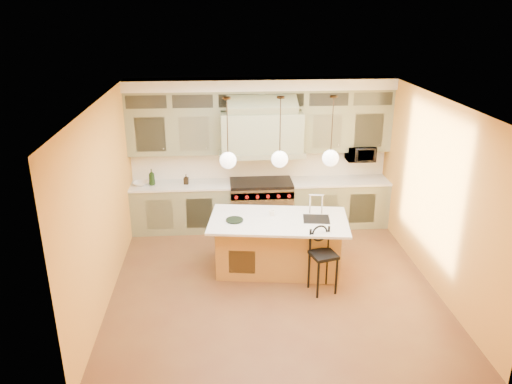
{
  "coord_description": "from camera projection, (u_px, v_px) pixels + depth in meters",
  "views": [
    {
      "loc": [
        -0.8,
        -6.91,
        4.18
      ],
      "look_at": [
        -0.21,
        0.7,
        1.29
      ],
      "focal_mm": 35.0,
      "sensor_mm": 36.0,
      "label": 1
    }
  ],
  "objects": [
    {
      "name": "cup",
      "position": [
        272.0,
        213.0,
        8.17
      ],
      "size": [
        0.11,
        0.11,
        0.09
      ],
      "primitive_type": "imported",
      "rotation": [
        0.0,
        0.0,
        0.16
      ],
      "color": "white",
      "rests_on": "kitchen_island"
    },
    {
      "name": "wall_back",
      "position": [
        260.0,
        152.0,
        9.8
      ],
      "size": [
        5.0,
        0.0,
        5.0
      ],
      "primitive_type": "plane",
      "rotation": [
        1.57,
        0.0,
        0.0
      ],
      "color": "gold",
      "rests_on": "ground"
    },
    {
      "name": "pendant_left",
      "position": [
        228.0,
        159.0,
        7.66
      ],
      "size": [
        0.26,
        0.26,
        1.11
      ],
      "color": "#2D2319",
      "rests_on": "ceiling"
    },
    {
      "name": "kitchen_island",
      "position": [
        278.0,
        243.0,
        8.24
      ],
      "size": [
        2.36,
        1.48,
        1.35
      ],
      "rotation": [
        0.0,
        0.0,
        -0.14
      ],
      "color": "#B07D3E",
      "rests_on": "floor"
    },
    {
      "name": "oil_bottle_b",
      "position": [
        186.0,
        179.0,
        9.52
      ],
      "size": [
        0.1,
        0.1,
        0.19
      ],
      "primitive_type": "imported",
      "rotation": [
        0.0,
        0.0,
        -0.16
      ],
      "color": "black",
      "rests_on": "back_cabinetry"
    },
    {
      "name": "wall_right",
      "position": [
        435.0,
        194.0,
        7.65
      ],
      "size": [
        0.0,
        5.0,
        5.0
      ],
      "primitive_type": "plane",
      "rotation": [
        1.57,
        0.0,
        -1.57
      ],
      "color": "gold",
      "rests_on": "ground"
    },
    {
      "name": "back_cabinetry",
      "position": [
        261.0,
        157.0,
        9.56
      ],
      "size": [
        5.0,
        0.77,
        2.9
      ],
      "color": "#76795A",
      "rests_on": "floor"
    },
    {
      "name": "microwave",
      "position": [
        360.0,
        153.0,
        9.71
      ],
      "size": [
        0.54,
        0.37,
        0.3
      ],
      "primitive_type": "imported",
      "color": "black",
      "rests_on": "back_cabinetry"
    },
    {
      "name": "ceiling",
      "position": [
        275.0,
        102.0,
        6.96
      ],
      "size": [
        5.0,
        5.0,
        0.0
      ],
      "primitive_type": "plane",
      "rotation": [
        3.14,
        0.0,
        0.0
      ],
      "color": "white",
      "rests_on": "wall_back"
    },
    {
      "name": "pendant_right",
      "position": [
        331.0,
        156.0,
        7.78
      ],
      "size": [
        0.26,
        0.26,
        1.11
      ],
      "color": "#2D2319",
      "rests_on": "ceiling"
    },
    {
      "name": "wall_front",
      "position": [
        300.0,
        287.0,
        5.14
      ],
      "size": [
        5.0,
        0.0,
        5.0
      ],
      "primitive_type": "plane",
      "rotation": [
        -1.57,
        0.0,
        0.0
      ],
      "color": "gold",
      "rests_on": "ground"
    },
    {
      "name": "counter_stool",
      "position": [
        323.0,
        256.0,
        7.57
      ],
      "size": [
        0.45,
        0.45,
        1.05
      ],
      "rotation": [
        0.0,
        0.0,
        0.28
      ],
      "color": "black",
      "rests_on": "floor"
    },
    {
      "name": "oil_bottle_a",
      "position": [
        152.0,
        177.0,
        9.45
      ],
      "size": [
        0.13,
        0.13,
        0.31
      ],
      "primitive_type": "imported",
      "rotation": [
        0.0,
        0.0,
        0.04
      ],
      "color": "black",
      "rests_on": "back_cabinetry"
    },
    {
      "name": "pendant_center",
      "position": [
        280.0,
        157.0,
        7.72
      ],
      "size": [
        0.26,
        0.26,
        1.11
      ],
      "color": "#2D2319",
      "rests_on": "ceiling"
    },
    {
      "name": "fruit_bowl",
      "position": [
        141.0,
        184.0,
        9.48
      ],
      "size": [
        0.31,
        0.31,
        0.07
      ],
      "primitive_type": "imported",
      "rotation": [
        0.0,
        0.0,
        -0.13
      ],
      "color": "white",
      "rests_on": "back_cabinetry"
    },
    {
      "name": "wall_left",
      "position": [
        104.0,
        203.0,
        7.29
      ],
      "size": [
        0.0,
        5.0,
        5.0
      ],
      "primitive_type": "plane",
      "rotation": [
        1.57,
        0.0,
        1.57
      ],
      "color": "gold",
      "rests_on": "ground"
    },
    {
      "name": "floor",
      "position": [
        272.0,
        282.0,
        7.98
      ],
      "size": [
        5.0,
        5.0,
        0.0
      ],
      "primitive_type": "plane",
      "color": "brown",
      "rests_on": "ground"
    },
    {
      "name": "range",
      "position": [
        261.0,
        204.0,
        9.81
      ],
      "size": [
        1.2,
        0.74,
        0.96
      ],
      "color": "silver",
      "rests_on": "floor"
    }
  ]
}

